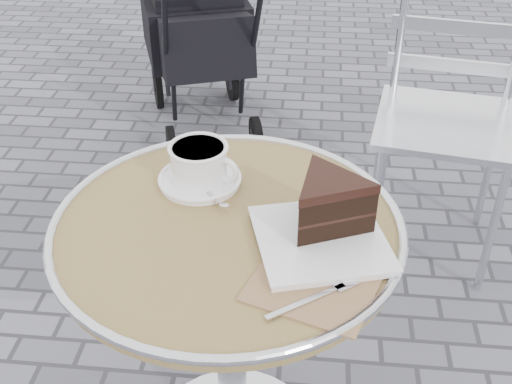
# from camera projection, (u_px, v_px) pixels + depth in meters

# --- Properties ---
(cafe_table) EXTENTS (0.72, 0.72, 0.74)m
(cafe_table) POSITION_uv_depth(u_px,v_px,m) (229.00, 284.00, 1.38)
(cafe_table) COLOR silver
(cafe_table) RESTS_ON ground
(cappuccino_set) EXTENTS (0.18, 0.20, 0.09)m
(cappuccino_set) POSITION_uv_depth(u_px,v_px,m) (200.00, 167.00, 1.39)
(cappuccino_set) COLOR white
(cappuccino_set) RESTS_ON cafe_table
(cake_plate_set) EXTENTS (0.29, 0.39, 0.13)m
(cake_plate_set) POSITION_uv_depth(u_px,v_px,m) (327.00, 212.00, 1.22)
(cake_plate_set) COLOR #926C50
(cake_plate_set) RESTS_ON cafe_table
(bistro_chair) EXTENTS (0.51, 0.51, 0.99)m
(bistro_chair) POSITION_uv_depth(u_px,v_px,m) (452.00, 81.00, 2.12)
(bistro_chair) COLOR silver
(bistro_chair) RESTS_ON ground
(baby_stroller) EXTENTS (0.68, 0.99, 0.95)m
(baby_stroller) POSITION_uv_depth(u_px,v_px,m) (199.00, 39.00, 2.94)
(baby_stroller) COLOR black
(baby_stroller) RESTS_ON ground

